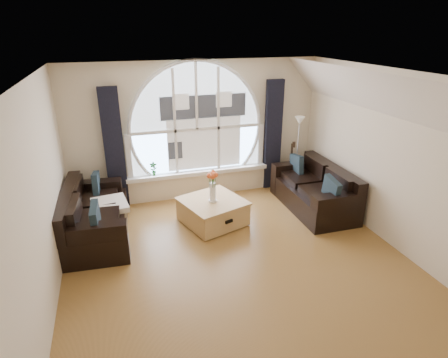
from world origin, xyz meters
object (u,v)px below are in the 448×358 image
at_px(sofa_right, 314,189).
at_px(floor_lamp, 297,155).
at_px(vase_flowers, 212,181).
at_px(potted_plant, 153,169).
at_px(sofa_left, 95,215).
at_px(guitar, 290,164).
at_px(coffee_chest, 213,211).

relative_size(sofa_right, floor_lamp, 1.17).
relative_size(vase_flowers, potted_plant, 2.59).
bearing_deg(vase_flowers, floor_lamp, 23.73).
bearing_deg(vase_flowers, sofa_left, 174.95).
bearing_deg(potted_plant, guitar, -3.37).
bearing_deg(sofa_left, sofa_right, 2.38).
bearing_deg(sofa_left, vase_flowers, -0.87).
distance_m(sofa_right, floor_lamp, 0.95).
bearing_deg(guitar, vase_flowers, -127.69).
height_order(sofa_left, vase_flowers, vase_flowers).
xyz_separation_m(coffee_chest, vase_flowers, (-0.01, -0.04, 0.59)).
height_order(floor_lamp, potted_plant, floor_lamp).
distance_m(floor_lamp, potted_plant, 2.95).
bearing_deg(vase_flowers, sofa_right, 1.38).
distance_m(coffee_chest, potted_plant, 1.56).
bearing_deg(floor_lamp, sofa_left, -169.65).
xyz_separation_m(vase_flowers, guitar, (2.02, 1.10, -0.31)).
bearing_deg(sofa_left, coffee_chest, 0.35).
bearing_deg(guitar, potted_plant, -159.59).
bearing_deg(sofa_right, floor_lamp, 86.21).
height_order(vase_flowers, guitar, vase_flowers).
bearing_deg(coffee_chest, potted_plant, 106.60).
bearing_deg(vase_flowers, potted_plant, 123.86).
height_order(vase_flowers, potted_plant, vase_flowers).
height_order(coffee_chest, floor_lamp, floor_lamp).
relative_size(sofa_right, vase_flowers, 2.68).
bearing_deg(sofa_right, potted_plant, 157.32).
height_order(vase_flowers, floor_lamp, floor_lamp).
xyz_separation_m(sofa_left, potted_plant, (1.11, 1.10, 0.29)).
xyz_separation_m(coffee_chest, potted_plant, (-0.86, 1.23, 0.44)).
relative_size(guitar, potted_plant, 3.92).
height_order(sofa_left, coffee_chest, sofa_left).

